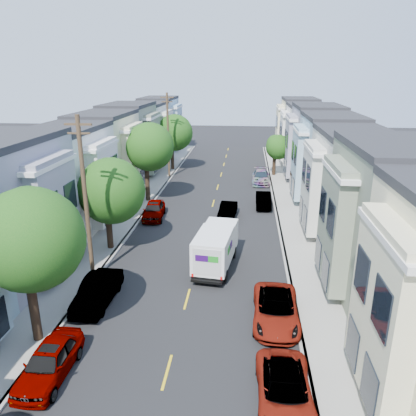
# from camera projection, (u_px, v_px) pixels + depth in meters

# --- Properties ---
(ground) EXTENTS (160.00, 160.00, 0.00)m
(ground) POSITION_uv_depth(u_px,v_px,m) (187.00, 299.00, 23.24)
(ground) COLOR black
(ground) RESTS_ON ground
(road_slab) EXTENTS (12.00, 70.00, 0.02)m
(road_slab) POSITION_uv_depth(u_px,v_px,m) (211.00, 213.00, 37.40)
(road_slab) COLOR black
(road_slab) RESTS_ON ground
(curb_left) EXTENTS (0.30, 70.00, 0.15)m
(curb_left) POSITION_uv_depth(u_px,v_px,m) (146.00, 211.00, 37.93)
(curb_left) COLOR gray
(curb_left) RESTS_ON ground
(curb_right) EXTENTS (0.30, 70.00, 0.15)m
(curb_right) POSITION_uv_depth(u_px,v_px,m) (277.00, 215.00, 36.83)
(curb_right) COLOR gray
(curb_right) RESTS_ON ground
(sidewalk_left) EXTENTS (2.60, 70.00, 0.15)m
(sidewalk_left) POSITION_uv_depth(u_px,v_px,m) (133.00, 210.00, 38.05)
(sidewalk_left) COLOR gray
(sidewalk_left) RESTS_ON ground
(sidewalk_right) EXTENTS (2.60, 70.00, 0.15)m
(sidewalk_right) POSITION_uv_depth(u_px,v_px,m) (291.00, 215.00, 36.71)
(sidewalk_right) COLOR gray
(sidewalk_right) RESTS_ON ground
(centerline) EXTENTS (0.12, 70.00, 0.01)m
(centerline) POSITION_uv_depth(u_px,v_px,m) (211.00, 213.00, 37.40)
(centerline) COLOR gold
(centerline) RESTS_ON ground
(townhouse_row_left) EXTENTS (5.00, 70.00, 8.50)m
(townhouse_row_left) POSITION_uv_depth(u_px,v_px,m) (94.00, 210.00, 38.42)
(townhouse_row_left) COLOR silver
(townhouse_row_left) RESTS_ON ground
(townhouse_row_right) EXTENTS (5.00, 70.00, 8.50)m
(townhouse_row_right) POSITION_uv_depth(u_px,v_px,m) (334.00, 217.00, 36.39)
(townhouse_row_right) COLOR silver
(townhouse_row_right) RESTS_ON ground
(tree_b) EXTENTS (4.70, 4.70, 7.70)m
(tree_b) POSITION_uv_depth(u_px,v_px,m) (30.00, 240.00, 17.91)
(tree_b) COLOR black
(tree_b) RESTS_ON ground
(tree_c) EXTENTS (4.70, 4.70, 6.82)m
(tree_c) POSITION_uv_depth(u_px,v_px,m) (110.00, 191.00, 28.40)
(tree_c) COLOR black
(tree_c) RESTS_ON ground
(tree_d) EXTENTS (4.70, 4.70, 7.88)m
(tree_d) POSITION_uv_depth(u_px,v_px,m) (149.00, 147.00, 39.13)
(tree_d) COLOR black
(tree_d) RESTS_ON ground
(tree_e) EXTENTS (4.70, 4.70, 7.30)m
(tree_e) POSITION_uv_depth(u_px,v_px,m) (174.00, 133.00, 52.43)
(tree_e) COLOR black
(tree_e) RESTS_ON ground
(tree_far_r) EXTENTS (3.04, 3.04, 5.16)m
(tree_far_r) POSITION_uv_depth(u_px,v_px,m) (277.00, 147.00, 49.76)
(tree_far_r) COLOR black
(tree_far_r) RESTS_ON ground
(utility_pole_near) EXTENTS (1.60, 0.26, 10.00)m
(utility_pole_near) POSITION_uv_depth(u_px,v_px,m) (86.00, 200.00, 24.07)
(utility_pole_near) COLOR #42301E
(utility_pole_near) RESTS_ON ground
(utility_pole_far) EXTENTS (1.60, 0.26, 10.00)m
(utility_pole_far) POSITION_uv_depth(u_px,v_px,m) (168.00, 136.00, 48.61)
(utility_pole_far) COLOR #42301E
(utility_pole_far) RESTS_ON ground
(fedex_truck) EXTENTS (2.15, 5.58, 2.68)m
(fedex_truck) POSITION_uv_depth(u_px,v_px,m) (216.00, 247.00, 26.61)
(fedex_truck) COLOR white
(fedex_truck) RESTS_ON ground
(lead_sedan) EXTENTS (1.69, 3.96, 1.28)m
(lead_sedan) POSITION_uv_depth(u_px,v_px,m) (228.00, 211.00, 36.15)
(lead_sedan) COLOR black
(lead_sedan) RESTS_ON ground
(parked_left_b) EXTENTS (1.72, 4.45, 1.44)m
(parked_left_b) POSITION_uv_depth(u_px,v_px,m) (49.00, 362.00, 17.13)
(parked_left_b) COLOR black
(parked_left_b) RESTS_ON ground
(parked_left_c) EXTENTS (1.66, 4.52, 1.50)m
(parked_left_c) POSITION_uv_depth(u_px,v_px,m) (98.00, 292.00, 22.59)
(parked_left_c) COLOR #949CA6
(parked_left_c) RESTS_ON ground
(parked_left_d) EXTENTS (2.15, 4.72, 1.49)m
(parked_left_d) POSITION_uv_depth(u_px,v_px,m) (154.00, 210.00, 35.96)
(parked_left_d) COLOR #450713
(parked_left_d) RESTS_ON ground
(parked_right_a) EXTENTS (2.20, 4.66, 1.29)m
(parked_right_a) POSITION_uv_depth(u_px,v_px,m) (285.00, 392.00, 15.65)
(parked_right_a) COLOR slate
(parked_right_a) RESTS_ON ground
(parked_right_b) EXTENTS (2.44, 5.08, 1.39)m
(parked_right_b) POSITION_uv_depth(u_px,v_px,m) (276.00, 310.00, 20.95)
(parked_right_b) COLOR #BEBEBE
(parked_right_b) RESTS_ON ground
(parked_right_c) EXTENTS (1.42, 4.01, 1.34)m
(parked_right_c) POSITION_uv_depth(u_px,v_px,m) (263.00, 200.00, 39.00)
(parked_right_c) COLOR black
(parked_right_c) RESTS_ON ground
(parked_right_d) EXTENTS (2.11, 4.82, 1.43)m
(parked_right_d) POSITION_uv_depth(u_px,v_px,m) (261.00, 177.00, 47.42)
(parked_right_d) COLOR black
(parked_right_d) RESTS_ON ground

